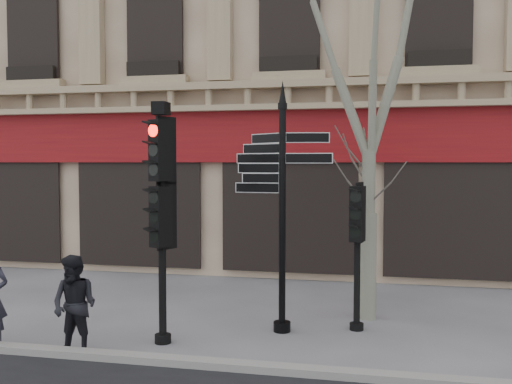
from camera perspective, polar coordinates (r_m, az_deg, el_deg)
ground at (r=9.82m, az=-1.19°, el=-14.50°), size 80.00×80.00×0.00m
kerb at (r=8.51m, az=-3.45°, el=-16.87°), size 80.00×0.25×0.12m
building at (r=22.53m, az=6.48°, el=18.52°), size 28.00×15.52×18.00m
fingerpost at (r=9.81m, az=2.66°, el=2.81°), size 2.23×2.23×4.35m
traffic_signal_main at (r=9.31m, az=-9.42°, el=0.00°), size 0.52×0.45×3.92m
traffic_signal_secondary at (r=10.12m, az=10.11°, el=-3.75°), size 0.48×0.38×2.54m
plane_tree at (r=11.11m, az=11.34°, el=15.75°), size 2.90×2.90×7.72m
pedestrian_b at (r=9.28m, az=-17.69°, el=-10.76°), size 0.81×0.67×1.54m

